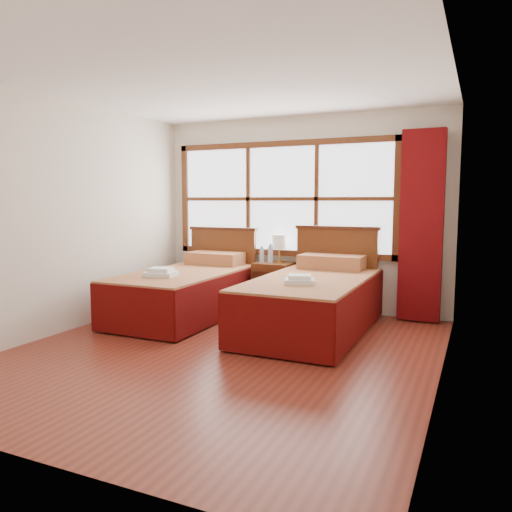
% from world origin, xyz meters
% --- Properties ---
extents(floor, '(4.50, 4.50, 0.00)m').
position_xyz_m(floor, '(0.00, 0.00, 0.00)').
color(floor, maroon).
rests_on(floor, ground).
extents(ceiling, '(4.50, 4.50, 0.00)m').
position_xyz_m(ceiling, '(0.00, 0.00, 2.60)').
color(ceiling, white).
rests_on(ceiling, wall_back).
extents(wall_back, '(4.00, 0.00, 4.00)m').
position_xyz_m(wall_back, '(0.00, 2.25, 1.30)').
color(wall_back, silver).
rests_on(wall_back, floor).
extents(wall_left, '(0.00, 4.50, 4.50)m').
position_xyz_m(wall_left, '(-2.00, 0.00, 1.30)').
color(wall_left, silver).
rests_on(wall_left, floor).
extents(wall_right, '(0.00, 4.50, 4.50)m').
position_xyz_m(wall_right, '(2.00, 0.00, 1.30)').
color(wall_right, silver).
rests_on(wall_right, floor).
extents(window, '(3.16, 0.06, 1.56)m').
position_xyz_m(window, '(-0.25, 2.21, 1.50)').
color(window, white).
rests_on(window, wall_back).
extents(curtain, '(0.50, 0.16, 2.30)m').
position_xyz_m(curtain, '(1.60, 2.11, 1.17)').
color(curtain, maroon).
rests_on(curtain, wall_back).
extents(bed_left, '(1.12, 2.18, 1.10)m').
position_xyz_m(bed_left, '(-1.13, 1.20, 0.33)').
color(bed_left, '#3F1B0D').
rests_on(bed_left, floor).
extents(bed_right, '(1.18, 2.28, 1.15)m').
position_xyz_m(bed_right, '(0.55, 1.20, 0.35)').
color(bed_right, '#3F1B0D').
rests_on(bed_right, floor).
extents(nightstand, '(0.48, 0.47, 0.64)m').
position_xyz_m(nightstand, '(-0.28, 1.99, 0.32)').
color(nightstand, '#5A2C13').
rests_on(nightstand, floor).
extents(towels_left, '(0.40, 0.37, 0.10)m').
position_xyz_m(towels_left, '(-1.18, 0.67, 0.63)').
color(towels_left, white).
rests_on(towels_left, bed_left).
extents(towels_right, '(0.38, 0.35, 0.09)m').
position_xyz_m(towels_right, '(0.55, 0.71, 0.65)').
color(towels_right, white).
rests_on(towels_right, bed_right).
extents(lamp, '(0.19, 0.19, 0.38)m').
position_xyz_m(lamp, '(-0.23, 2.09, 0.91)').
color(lamp, '#B37D39').
rests_on(lamp, nightstand).
extents(bottle_near, '(0.06, 0.06, 0.22)m').
position_xyz_m(bottle_near, '(-0.43, 1.94, 0.74)').
color(bottle_near, '#ABC2DC').
rests_on(bottle_near, nightstand).
extents(bottle_far, '(0.07, 0.07, 0.26)m').
position_xyz_m(bottle_far, '(-0.31, 1.96, 0.76)').
color(bottle_far, '#ABC2DC').
rests_on(bottle_far, nightstand).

